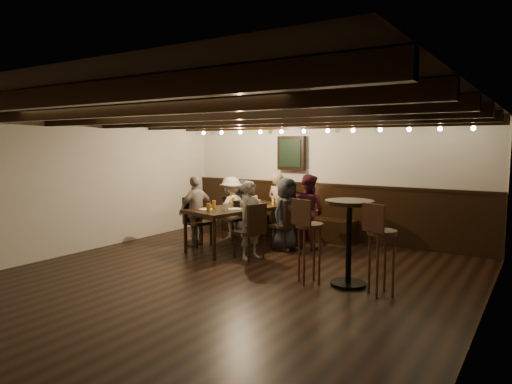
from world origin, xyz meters
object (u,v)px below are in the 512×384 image
Objects in this scene: dining_table at (240,210)px; chair_right_far at (250,242)px; bar_stool_right at (381,261)px; person_right_far at (251,220)px; chair_left_near at (232,226)px; chair_left_far at (198,231)px; high_top_table at (349,230)px; person_right_near at (286,214)px; person_left_near at (231,208)px; bar_stool_left at (309,252)px; chair_right_near at (285,234)px; person_bench_right at (308,211)px; person_left_far at (196,211)px; person_bench_left at (242,207)px; person_bench_centre at (278,206)px.

chair_right_far is at bearing -32.01° from dining_table.
person_right_far is at bearing -173.82° from bar_stool_right.
chair_left_near is 0.91× the size of chair_right_far.
chair_right_far is (1.41, -0.31, 0.01)m from chair_left_far.
chair_right_far is 0.80× the size of high_top_table.
person_right_near reaches higher than high_top_table.
person_left_near is (-0.64, 0.60, -0.07)m from dining_table.
bar_stool_left reaches higher than high_top_table.
dining_table is at bearing 122.01° from chair_right_near.
person_bench_right is 1.15× the size of bar_stool_left.
person_bench_right reaches higher than bar_stool_right.
person_left_near is 1.06× the size of bar_stool_left.
bar_stool_left is 1.00× the size of bar_stool_right.
person_left_far reaches higher than chair_left_near.
chair_right_far is 2.56m from bar_stool_right.
chair_left_near is 0.73× the size of high_top_table.
chair_right_far is 1.76m from person_left_near.
chair_right_far is 2.13m from person_bench_left.
high_top_table is at bearing -10.97° from dining_table.
chair_left_near is 1.70m from chair_right_far.
chair_right_near is 0.70× the size of person_left_far.
person_right_far is at bearing 83.66° from person_bench_right.
person_right_far reaches higher than chair_left_near.
person_right_near is at bearing 121.48° from chair_left_far.
person_right_near is (0.22, 0.87, 0.38)m from chair_right_far.
dining_table is at bearing 57.99° from chair_right_far.
person_left_far is at bearing 173.97° from bar_stool_left.
person_bench_right is 1.03× the size of person_left_far.
person_bench_right reaches higher than person_left_far.
person_left_near is 0.90m from person_left_far.
dining_table is 2.33× the size of chair_right_far.
bar_stool_left is (2.87, -1.03, 0.16)m from chair_left_far.
person_right_near is 2.23m from high_top_table.
person_left_near is at bearing 58.52° from chair_right_far.
person_bench_right is 1.04× the size of person_right_near.
person_right_near is at bearing 164.74° from person_bench_left.
person_bench_left is at bearing 169.60° from bar_stool_right.
chair_right_far is at bearing 90.00° from person_left_far.
person_bench_centre is at bearing 25.64° from chair_right_far.
person_right_far is 1.10× the size of bar_stool_right.
person_bench_left is 1.01× the size of high_top_table.
chair_left_near is 0.90m from chair_left_far.
dining_table is at bearing 59.04° from person_left_near.
chair_right_far is 0.79× the size of person_bench_left.
chair_right_far is (1.21, -1.19, 0.03)m from chair_left_near.
person_right_far is (1.32, -1.67, 0.06)m from person_bench_left.
chair_right_near is 0.79× the size of high_top_table.
person_bench_right reaches higher than dining_table.
chair_left_near is at bearing 158.15° from bar_stool_left.
person_bench_centre is at bearing -170.54° from person_bench_left.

